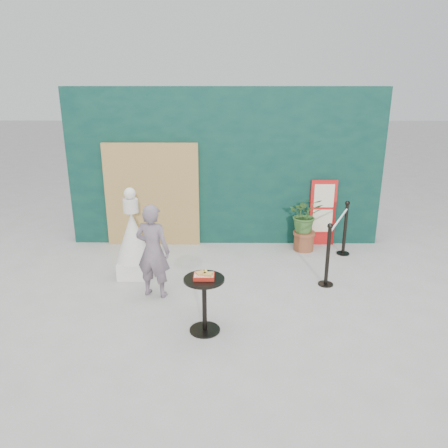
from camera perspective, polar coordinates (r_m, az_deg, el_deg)
ground at (r=6.04m, az=-0.11°, el=-12.69°), size 60.00×60.00×0.00m
back_wall at (r=8.48m, az=0.13°, el=7.39°), size 6.00×0.30×3.00m
bamboo_fence at (r=8.51m, az=-9.37°, el=3.73°), size 1.80×0.08×2.00m
woman at (r=6.52m, az=-9.26°, el=-3.51°), size 0.59×0.47×1.43m
menu_board at (r=8.69m, az=12.74°, el=1.43°), size 0.50×0.07×1.30m
statue at (r=7.27m, az=-11.79°, el=-2.17°), size 0.59×0.59×1.51m
cafe_table at (r=5.63m, az=-2.59°, el=-9.41°), size 0.52×0.52×0.75m
food_basket at (r=5.50m, az=-2.61°, el=-6.74°), size 0.26×0.19×0.11m
planter at (r=8.34m, az=10.54°, el=0.58°), size 0.62×0.54×1.05m
stanchion_barrier at (r=7.68m, az=14.56°, el=-2.21°), size 0.84×1.54×1.03m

